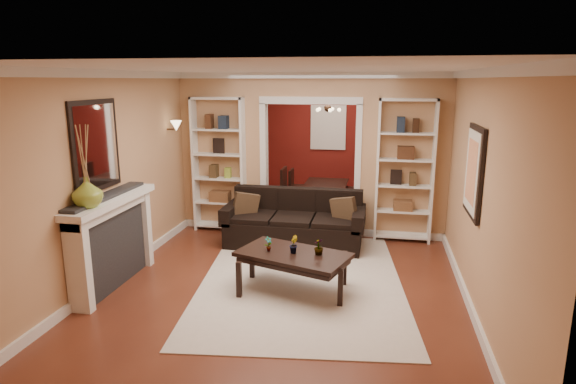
% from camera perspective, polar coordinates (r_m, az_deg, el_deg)
% --- Properties ---
extents(floor, '(8.00, 8.00, 0.00)m').
position_cam_1_polar(floor, '(7.30, 1.18, -7.53)').
color(floor, brown).
rests_on(floor, ground).
extents(ceiling, '(8.00, 8.00, 0.00)m').
position_cam_1_polar(ceiling, '(6.83, 1.29, 14.18)').
color(ceiling, white).
rests_on(ceiling, ground).
extents(wall_back, '(8.00, 0.00, 8.00)m').
position_cam_1_polar(wall_back, '(10.86, 4.81, 6.61)').
color(wall_back, tan).
rests_on(wall_back, ground).
extents(wall_front, '(8.00, 0.00, 8.00)m').
position_cam_1_polar(wall_front, '(3.21, -11.05, -9.59)').
color(wall_front, tan).
rests_on(wall_front, ground).
extents(wall_left, '(0.00, 8.00, 8.00)m').
position_cam_1_polar(wall_left, '(7.64, -15.68, 3.42)').
color(wall_left, tan).
rests_on(wall_left, ground).
extents(wall_right, '(0.00, 8.00, 8.00)m').
position_cam_1_polar(wall_right, '(6.93, 19.90, 2.17)').
color(wall_right, tan).
rests_on(wall_right, ground).
extents(partition_wall, '(4.50, 0.15, 2.70)m').
position_cam_1_polar(partition_wall, '(8.11, 2.66, 4.43)').
color(partition_wall, tan).
rests_on(partition_wall, floor).
extents(red_back_panel, '(4.44, 0.04, 2.64)m').
position_cam_1_polar(red_back_panel, '(10.84, 4.79, 6.44)').
color(red_back_panel, maroon).
rests_on(red_back_panel, floor).
extents(dining_window, '(0.78, 0.03, 0.98)m').
position_cam_1_polar(dining_window, '(10.77, 4.79, 7.63)').
color(dining_window, '#8CA5CC').
rests_on(dining_window, wall_back).
extents(area_rug, '(2.98, 3.89, 0.01)m').
position_cam_1_polar(area_rug, '(6.41, 1.59, -10.51)').
color(area_rug, beige).
rests_on(area_rug, floor).
extents(sofa, '(2.21, 0.95, 0.86)m').
position_cam_1_polar(sofa, '(7.61, 0.73, -3.24)').
color(sofa, black).
rests_on(sofa, floor).
extents(pillow_left, '(0.39, 0.30, 0.39)m').
position_cam_1_polar(pillow_left, '(7.71, -5.02, -1.64)').
color(pillow_left, '#503922').
rests_on(pillow_left, sofa).
extents(pillow_right, '(0.40, 0.25, 0.39)m').
position_cam_1_polar(pillow_right, '(7.44, 6.65, -2.22)').
color(pillow_right, '#503922').
rests_on(pillow_right, sofa).
extents(coffee_table, '(1.50, 1.11, 0.51)m').
position_cam_1_polar(coffee_table, '(6.04, 0.63, -9.47)').
color(coffee_table, black).
rests_on(coffee_table, floor).
extents(plant_left, '(0.11, 0.12, 0.19)m').
position_cam_1_polar(plant_left, '(5.97, -2.33, -6.17)').
color(plant_left, '#336626').
rests_on(plant_left, coffee_table).
extents(plant_center, '(0.12, 0.13, 0.22)m').
position_cam_1_polar(plant_center, '(5.91, 0.64, -6.23)').
color(plant_center, '#336626').
rests_on(plant_center, coffee_table).
extents(plant_right, '(0.16, 0.16, 0.20)m').
position_cam_1_polar(plant_right, '(5.87, 3.66, -6.49)').
color(plant_right, '#336626').
rests_on(plant_right, coffee_table).
extents(bookshelf_left, '(0.90, 0.30, 2.30)m').
position_cam_1_polar(bookshelf_left, '(8.34, -8.14, 3.16)').
color(bookshelf_left, white).
rests_on(bookshelf_left, floor).
extents(bookshelf_right, '(0.90, 0.30, 2.30)m').
position_cam_1_polar(bookshelf_right, '(7.90, 13.66, 2.37)').
color(bookshelf_right, white).
rests_on(bookshelf_right, floor).
extents(fireplace, '(0.32, 1.70, 1.16)m').
position_cam_1_polar(fireplace, '(6.47, -19.86, -5.65)').
color(fireplace, white).
rests_on(fireplace, floor).
extents(vase, '(0.39, 0.39, 0.35)m').
position_cam_1_polar(vase, '(5.89, -22.69, -0.03)').
color(vase, '#89A334').
rests_on(vase, fireplace).
extents(mirror, '(0.03, 0.95, 1.10)m').
position_cam_1_polar(mirror, '(6.27, -21.83, 5.10)').
color(mirror, silver).
rests_on(mirror, wall_left).
extents(wall_sconce, '(0.18, 0.18, 0.22)m').
position_cam_1_polar(wall_sconce, '(8.03, -13.50, 7.45)').
color(wall_sconce, '#FFE0A5').
rests_on(wall_sconce, wall_left).
extents(framed_art, '(0.04, 0.85, 1.05)m').
position_cam_1_polar(framed_art, '(5.92, 21.10, 2.28)').
color(framed_art, black).
rests_on(framed_art, wall_right).
extents(dining_table, '(1.52, 0.85, 0.53)m').
position_cam_1_polar(dining_table, '(9.65, 4.53, -0.75)').
color(dining_table, black).
rests_on(dining_table, floor).
extents(dining_chair_nw, '(0.48, 0.48, 0.94)m').
position_cam_1_polar(dining_chair_nw, '(9.38, 1.00, 0.17)').
color(dining_chair_nw, black).
rests_on(dining_chair_nw, floor).
extents(dining_chair_ne, '(0.46, 0.46, 0.84)m').
position_cam_1_polar(dining_chair_ne, '(9.28, 7.71, -0.41)').
color(dining_chair_ne, black).
rests_on(dining_chair_ne, floor).
extents(dining_chair_sw, '(0.46, 0.46, 0.79)m').
position_cam_1_polar(dining_chair_sw, '(9.98, 1.60, 0.52)').
color(dining_chair_sw, black).
rests_on(dining_chair_sw, floor).
extents(dining_chair_se, '(0.46, 0.46, 0.79)m').
position_cam_1_polar(dining_chair_se, '(9.87, 7.91, 0.23)').
color(dining_chair_se, black).
rests_on(dining_chair_se, floor).
extents(chandelier, '(0.50, 0.50, 0.30)m').
position_cam_1_polar(chandelier, '(9.52, 4.03, 9.76)').
color(chandelier, '#362418').
rests_on(chandelier, ceiling).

